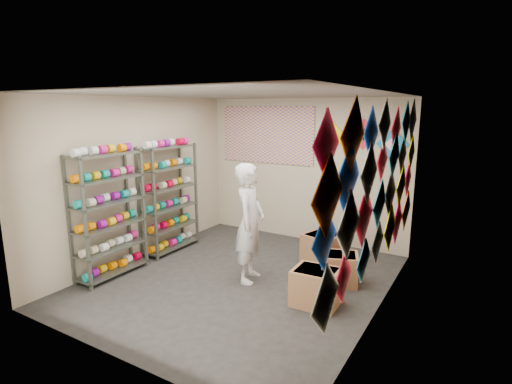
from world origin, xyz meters
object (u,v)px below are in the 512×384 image
Objects in this scene: shelf_rack_front at (109,215)px; carton_a at (316,287)px; shelf_rack_back at (169,199)px; carton_c at (323,249)px; carton_b at (338,268)px; shopkeeper at (250,223)px.

shelf_rack_front reaches higher than carton_a.
shelf_rack_front is at bearing -90.00° from shelf_rack_back.
carton_c is (-0.44, 1.39, 0.01)m from carton_a.
carton_b is 0.77m from carton_c.
carton_a is 0.78m from carton_b.
carton_b is (0.03, 0.78, -0.02)m from carton_a.
shopkeeper is 3.06× the size of carton_c.
shelf_rack_back is at bearing 166.50° from carton_a.
shopkeeper is 1.46m from carton_b.
carton_a is (3.04, 0.71, -0.71)m from shelf_rack_front.
carton_c is at bearing 38.88° from shelf_rack_front.
shelf_rack_back reaches higher than carton_a.
shelf_rack_front is 3.48× the size of carton_b.
carton_a is at bearing -111.98° from carton_b.
carton_c is (0.70, 1.16, -0.63)m from shopkeeper.
carton_a is 1.45m from carton_c.
carton_c reaches higher than carton_a.
carton_b is at bearing -79.69° from shopkeeper.
carton_b is (3.08, 1.49, -0.73)m from shelf_rack_front.
carton_b is 0.95× the size of carton_c.
shelf_rack_front and shelf_rack_back have the same top height.
shopkeeper is at bearing -10.82° from shelf_rack_back.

